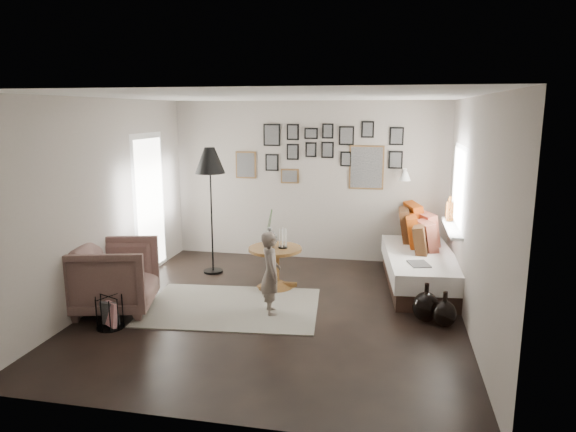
% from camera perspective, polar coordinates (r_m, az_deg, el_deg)
% --- Properties ---
extents(ground, '(4.80, 4.80, 0.00)m').
position_cam_1_polar(ground, '(6.50, -1.33, -10.40)').
color(ground, black).
rests_on(ground, ground).
extents(wall_back, '(4.50, 0.00, 4.50)m').
position_cam_1_polar(wall_back, '(8.46, 2.22, 3.88)').
color(wall_back, gray).
rests_on(wall_back, ground).
extents(wall_front, '(4.50, 0.00, 4.50)m').
position_cam_1_polar(wall_front, '(3.90, -9.25, -5.50)').
color(wall_front, gray).
rests_on(wall_front, ground).
extents(wall_left, '(0.00, 4.80, 4.80)m').
position_cam_1_polar(wall_left, '(6.98, -19.71, 1.55)').
color(wall_left, gray).
rests_on(wall_left, ground).
extents(wall_right, '(0.00, 4.80, 4.80)m').
position_cam_1_polar(wall_right, '(6.06, 19.85, 0.09)').
color(wall_right, gray).
rests_on(wall_right, ground).
extents(ceiling, '(4.80, 4.80, 0.00)m').
position_cam_1_polar(ceiling, '(6.03, -1.44, 13.15)').
color(ceiling, white).
rests_on(ceiling, wall_back).
extents(door_left, '(0.00, 2.14, 2.14)m').
position_cam_1_polar(door_left, '(8.05, -15.13, 1.28)').
color(door_left, white).
rests_on(door_left, wall_left).
extents(window_right, '(0.15, 1.32, 1.30)m').
position_cam_1_polar(window_right, '(7.42, 17.64, -0.64)').
color(window_right, white).
rests_on(window_right, wall_right).
extents(gallery_wall, '(2.74, 0.03, 1.08)m').
position_cam_1_polar(gallery_wall, '(8.36, 4.18, 6.81)').
color(gallery_wall, brown).
rests_on(gallery_wall, wall_back).
extents(wall_sconce, '(0.18, 0.36, 0.16)m').
position_cam_1_polar(wall_sconce, '(8.08, 12.87, 4.39)').
color(wall_sconce, white).
rests_on(wall_sconce, wall_back).
extents(rug, '(2.29, 1.71, 0.01)m').
position_cam_1_polar(rug, '(6.63, -6.26, -9.98)').
color(rug, beige).
rests_on(rug, ground).
extents(pedestal_table, '(0.74, 0.74, 0.58)m').
position_cam_1_polar(pedestal_table, '(7.20, -1.43, -5.93)').
color(pedestal_table, brown).
rests_on(pedestal_table, ground).
extents(vase, '(0.21, 0.21, 0.53)m').
position_cam_1_polar(vase, '(7.10, -2.05, -2.18)').
color(vase, black).
rests_on(vase, pedestal_table).
extents(candles, '(0.13, 0.13, 0.28)m').
position_cam_1_polar(candles, '(7.05, -0.58, -2.52)').
color(candles, black).
rests_on(candles, pedestal_table).
extents(daybed, '(1.11, 2.24, 1.05)m').
position_cam_1_polar(daybed, '(7.56, 14.46, -4.89)').
color(daybed, black).
rests_on(daybed, ground).
extents(magazine_on_daybed, '(0.31, 0.37, 0.02)m').
position_cam_1_polar(magazine_on_daybed, '(6.89, 14.35, -5.18)').
color(magazine_on_daybed, black).
rests_on(magazine_on_daybed, daybed).
extents(armchair, '(1.16, 1.14, 0.87)m').
position_cam_1_polar(armchair, '(6.71, -18.69, -6.38)').
color(armchair, brown).
rests_on(armchair, ground).
extents(armchair_cushion, '(0.47, 0.48, 0.18)m').
position_cam_1_polar(armchair_cushion, '(6.72, -18.28, -5.92)').
color(armchair_cushion, silver).
rests_on(armchair_cushion, armchair).
extents(floor_lamp, '(0.45, 0.45, 1.91)m').
position_cam_1_polar(floor_lamp, '(7.69, -8.66, 5.59)').
color(floor_lamp, black).
rests_on(floor_lamp, ground).
extents(magazine_basket, '(0.39, 0.39, 0.37)m').
position_cam_1_polar(magazine_basket, '(6.29, -19.20, -10.08)').
color(magazine_basket, black).
rests_on(magazine_basket, ground).
extents(demijohn_large, '(0.31, 0.31, 0.47)m').
position_cam_1_polar(demijohn_large, '(6.33, 15.06, -9.71)').
color(demijohn_large, black).
rests_on(demijohn_large, ground).
extents(demijohn_small, '(0.27, 0.27, 0.43)m').
position_cam_1_polar(demijohn_small, '(6.24, 16.96, -10.32)').
color(demijohn_small, black).
rests_on(demijohn_small, ground).
extents(child, '(0.37, 0.44, 1.03)m').
position_cam_1_polar(child, '(6.24, -1.93, -6.36)').
color(child, '#665A51').
rests_on(child, ground).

